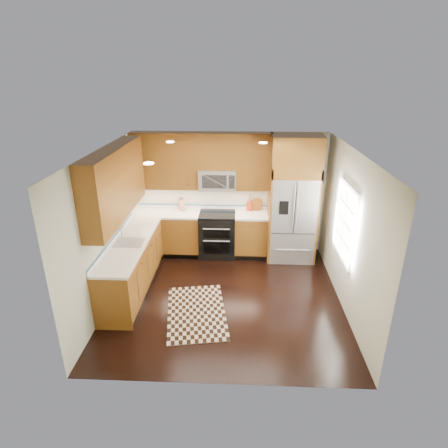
{
  "coord_description": "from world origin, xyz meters",
  "views": [
    {
      "loc": [
        0.23,
        -5.65,
        3.74
      ],
      "look_at": [
        -0.06,
        0.6,
        1.16
      ],
      "focal_mm": 30.0,
      "sensor_mm": 36.0,
      "label": 1
    }
  ],
  "objects_px": {
    "refrigerator": "(293,199)",
    "utensil_crock": "(249,205)",
    "rug": "(196,312)",
    "knife_block": "(182,205)",
    "range": "(217,235)"
  },
  "relations": [
    {
      "from": "rug",
      "to": "utensil_crock",
      "type": "xyz_separation_m",
      "value": [
        0.9,
        2.4,
        1.06
      ]
    },
    {
      "from": "rug",
      "to": "utensil_crock",
      "type": "distance_m",
      "value": 2.78
    },
    {
      "from": "range",
      "to": "utensil_crock",
      "type": "height_order",
      "value": "utensil_crock"
    },
    {
      "from": "knife_block",
      "to": "utensil_crock",
      "type": "distance_m",
      "value": 1.46
    },
    {
      "from": "knife_block",
      "to": "utensil_crock",
      "type": "relative_size",
      "value": 0.78
    },
    {
      "from": "utensil_crock",
      "to": "knife_block",
      "type": "bearing_deg",
      "value": -178.45
    },
    {
      "from": "refrigerator",
      "to": "utensil_crock",
      "type": "bearing_deg",
      "value": 161.35
    },
    {
      "from": "range",
      "to": "knife_block",
      "type": "bearing_deg",
      "value": 164.46
    },
    {
      "from": "rug",
      "to": "knife_block",
      "type": "height_order",
      "value": "knife_block"
    },
    {
      "from": "range",
      "to": "utensil_crock",
      "type": "xyz_separation_m",
      "value": [
        0.68,
        0.26,
        0.6
      ]
    },
    {
      "from": "utensil_crock",
      "to": "refrigerator",
      "type": "bearing_deg",
      "value": -18.65
    },
    {
      "from": "refrigerator",
      "to": "rug",
      "type": "bearing_deg",
      "value": -130.06
    },
    {
      "from": "rug",
      "to": "range",
      "type": "bearing_deg",
      "value": 75.01
    },
    {
      "from": "knife_block",
      "to": "range",
      "type": "bearing_deg",
      "value": -15.54
    },
    {
      "from": "rug",
      "to": "knife_block",
      "type": "relative_size",
      "value": 5.35
    }
  ]
}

